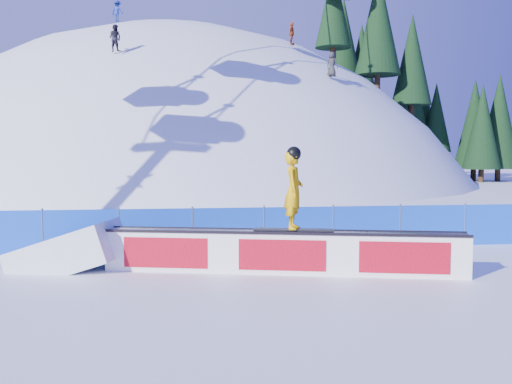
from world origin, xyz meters
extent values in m
plane|color=white|center=(0.00, 0.00, 0.00)|extent=(160.00, 160.00, 0.00)
sphere|color=white|center=(0.00, 42.00, -18.00)|extent=(64.00, 64.00, 64.00)
cylinder|color=#332214|center=(14.79, 36.79, 10.50)|extent=(0.50, 0.50, 1.40)
cone|color=black|center=(14.79, 36.79, 15.21)|extent=(3.62, 3.62, 8.22)
cylinder|color=#332214|center=(14.51, 44.90, 10.97)|extent=(0.50, 0.50, 1.40)
cone|color=black|center=(14.51, 44.90, 14.58)|extent=(2.64, 2.64, 6.01)
cylinder|color=#332214|center=(16.55, 40.46, 9.94)|extent=(0.50, 0.50, 1.40)
cone|color=black|center=(16.55, 40.46, 13.57)|extent=(2.66, 2.66, 6.05)
cylinder|color=#332214|center=(19.84, 38.26, 7.43)|extent=(0.50, 0.50, 1.40)
cone|color=black|center=(19.84, 38.26, 11.64)|extent=(3.18, 3.18, 7.23)
cylinder|color=#332214|center=(19.95, 45.63, 7.36)|extent=(0.50, 0.50, 1.40)
cone|color=black|center=(19.95, 45.63, 12.20)|extent=(3.73, 3.73, 8.48)
cylinder|color=#332214|center=(22.99, 42.94, 4.84)|extent=(0.50, 0.50, 1.40)
cone|color=black|center=(22.99, 42.94, 9.90)|extent=(3.93, 3.93, 8.93)
cylinder|color=#332214|center=(23.74, 39.67, 3.93)|extent=(0.50, 0.50, 1.40)
cone|color=black|center=(23.74, 39.67, 7.70)|extent=(2.79, 2.79, 6.33)
cylinder|color=#332214|center=(24.42, 36.11, 2.43)|extent=(0.50, 0.50, 1.40)
cone|color=black|center=(24.42, 36.11, 6.31)|extent=(2.89, 2.89, 6.57)
cylinder|color=#332214|center=(26.13, 43.64, 1.00)|extent=(0.50, 0.50, 1.40)
cone|color=black|center=(26.13, 43.64, 4.65)|extent=(2.68, 2.68, 6.10)
cylinder|color=#332214|center=(29.56, 42.52, 0.60)|extent=(0.50, 0.50, 1.40)
cone|color=black|center=(29.56, 42.52, 5.97)|extent=(4.20, 4.20, 9.54)
cylinder|color=#332214|center=(31.94, 41.68, 0.60)|extent=(0.50, 0.50, 1.40)
cone|color=black|center=(31.94, 41.68, 4.44)|extent=(2.85, 2.85, 6.49)
cube|color=blue|center=(0.00, 4.50, 0.60)|extent=(22.00, 0.03, 1.20)
cylinder|color=#3C496D|center=(-3.00, 4.50, 0.65)|extent=(0.05, 0.05, 1.30)
cylinder|color=#3C496D|center=(-1.00, 4.50, 0.65)|extent=(0.05, 0.05, 1.30)
cylinder|color=#3C496D|center=(1.00, 4.50, 0.65)|extent=(0.05, 0.05, 1.30)
cylinder|color=#3C496D|center=(3.00, 4.50, 0.65)|extent=(0.05, 0.05, 1.30)
cylinder|color=#3C496D|center=(5.00, 4.50, 0.65)|extent=(0.05, 0.05, 1.30)
cylinder|color=#3C496D|center=(7.00, 4.50, 0.65)|extent=(0.05, 0.05, 1.30)
cylinder|color=#3C496D|center=(9.00, 4.50, 0.65)|extent=(0.05, 0.05, 1.30)
cube|color=white|center=(2.97, 1.34, 0.46)|extent=(8.07, 2.48, 0.92)
cube|color=gray|center=(2.97, 1.34, 0.94)|extent=(7.99, 2.49, 0.04)
cube|color=black|center=(2.91, 1.08, 0.95)|extent=(7.95, 2.02, 0.06)
cube|color=black|center=(3.04, 1.60, 0.95)|extent=(7.95, 2.02, 0.06)
cube|color=red|center=(2.91, 1.08, 0.46)|extent=(7.55, 1.91, 0.69)
cube|color=red|center=(3.04, 1.60, 0.46)|extent=(7.55, 1.91, 0.69)
cube|color=black|center=(3.20, 1.28, 1.00)|extent=(1.84, 0.76, 0.04)
imported|color=#E3AA05|center=(3.20, 1.28, 1.89)|extent=(0.60, 0.74, 1.75)
sphere|color=black|center=(3.20, 1.28, 2.71)|extent=(0.33, 0.33, 0.33)
imported|color=black|center=(-3.25, 24.93, 9.70)|extent=(0.99, 0.91, 1.65)
imported|color=#A24017|center=(8.96, 31.20, 11.59)|extent=(0.71, 1.05, 1.65)
imported|color=navy|center=(-4.26, 36.10, 13.99)|extent=(1.22, 1.12, 1.65)
imported|color=#262626|center=(10.81, 26.51, 8.65)|extent=(0.94, 0.95, 1.65)
camera|label=1|loc=(0.71, -11.27, 2.75)|focal=40.00mm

